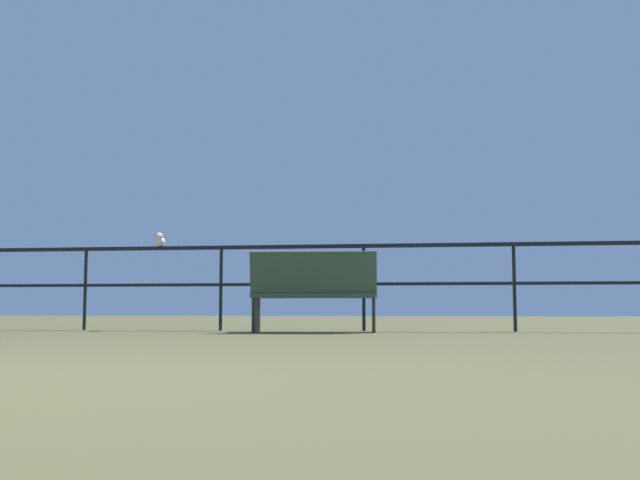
# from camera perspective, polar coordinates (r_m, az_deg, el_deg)

# --- Properties ---
(pier_railing) EXTENTS (24.49, 0.05, 1.11)m
(pier_railing) POSITION_cam_1_polar(r_m,az_deg,el_deg) (9.69, -2.20, -2.12)
(pier_railing) COLOR black
(pier_railing) RESTS_ON ground_plane
(bench_near_left) EXTENTS (1.53, 0.72, 0.96)m
(bench_near_left) POSITION_cam_1_polar(r_m,az_deg,el_deg) (8.93, -0.47, -3.77)
(bench_near_left) COLOR #374C37
(bench_near_left) RESTS_ON ground_plane
(seagull_on_rail) EXTENTS (0.19, 0.38, 0.18)m
(seagull_on_rail) POSITION_cam_1_polar(r_m,az_deg,el_deg) (10.16, -12.16, -0.03)
(seagull_on_rail) COLOR white
(seagull_on_rail) RESTS_ON pier_railing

